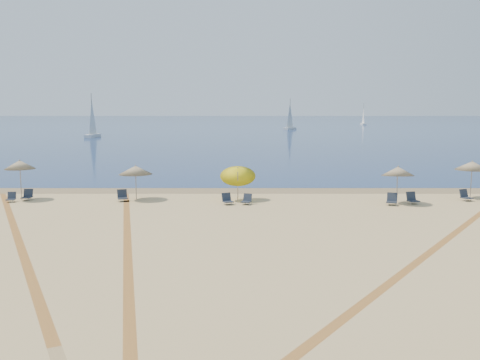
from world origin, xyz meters
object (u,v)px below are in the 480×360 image
object	(u,v)px
umbrella_5	(472,166)
sailboat_1	(92,124)
chair_3	(122,196)
sailboat_2	(290,120)
chair_8	(465,196)
chair_6	(392,200)
umbrella_1	(20,165)
chair_2	(28,195)
umbrella_4	(398,171)
umbrella_3	(238,172)
chair_1	(11,198)
chair_7	(412,199)
chair_4	(227,199)
chair_5	(247,200)
umbrella_2	(136,170)
sailboat_0	(363,118)

from	to	relation	value
umbrella_5	sailboat_1	xyz separation A→B (m)	(-45.33, 72.55, 0.57)
chair_3	sailboat_2	size ratio (longest dim) A/B	0.10
chair_3	chair_8	distance (m)	21.79
chair_6	sailboat_2	xyz separation A→B (m)	(4.84, 114.83, 2.32)
umbrella_1	chair_2	distance (m)	2.02
chair_3	sailboat_2	bearing A→B (deg)	59.57
umbrella_4	chair_3	xyz separation A→B (m)	(-17.16, 0.79, -1.68)
umbrella_3	umbrella_5	size ratio (longest dim) A/B	1.04
chair_1	umbrella_1	bearing A→B (deg)	65.36
umbrella_3	chair_7	distance (m)	10.91
chair_2	chair_4	world-z (taller)	chair_2
umbrella_3	sailboat_1	distance (m)	79.30
umbrella_5	sailboat_2	xyz separation A→B (m)	(-1.00, 112.43, 0.50)
umbrella_1	chair_1	size ratio (longest dim) A/B	3.96
umbrella_3	chair_3	world-z (taller)	umbrella_3
chair_4	sailboat_1	bearing A→B (deg)	87.09
chair_8	sailboat_2	distance (m)	113.38
umbrella_4	chair_8	size ratio (longest dim) A/B	2.72
umbrella_1	chair_5	xyz separation A→B (m)	(14.51, -1.71, -1.96)
chair_1	chair_2	bearing A→B (deg)	32.20
umbrella_4	chair_1	world-z (taller)	umbrella_4
sailboat_2	umbrella_3	bearing A→B (deg)	-67.17
umbrella_5	chair_4	size ratio (longest dim) A/B	2.96
umbrella_5	chair_5	world-z (taller)	umbrella_5
umbrella_1	umbrella_2	xyz separation A→B (m)	(7.41, -0.01, -0.34)
umbrella_5	chair_3	bearing A→B (deg)	-177.32
chair_2	sailboat_2	size ratio (longest dim) A/B	0.08
chair_4	sailboat_0	xyz separation A→B (m)	(46.23, 159.38, 2.10)
umbrella_3	chair_4	xyz separation A→B (m)	(-0.64, -1.40, -1.50)
chair_7	umbrella_5	bearing A→B (deg)	10.60
umbrella_1	chair_6	world-z (taller)	umbrella_1
chair_8	chair_7	bearing A→B (deg)	174.79
umbrella_4	chair_2	world-z (taller)	umbrella_4
umbrella_5	sailboat_2	distance (m)	112.44
umbrella_5	chair_8	xyz separation A→B (m)	(-0.73, -0.92, -1.83)
umbrella_3	sailboat_1	size ratio (longest dim) A/B	0.29
umbrella_5	umbrella_2	bearing A→B (deg)	-178.75
chair_2	chair_8	distance (m)	27.95
chair_2	chair_7	bearing A→B (deg)	-3.47
chair_4	sailboat_2	size ratio (longest dim) A/B	0.10
umbrella_1	chair_7	bearing A→B (deg)	-3.57
chair_2	chair_3	world-z (taller)	chair_3
chair_3	chair_5	xyz separation A→B (m)	(7.86, -1.12, -0.03)
umbrella_3	umbrella_4	xyz separation A→B (m)	(9.84, -1.04, 0.20)
chair_1	chair_8	distance (m)	28.71
umbrella_3	sailboat_0	xyz separation A→B (m)	(45.59, 157.98, 0.60)
umbrella_2	umbrella_1	bearing A→B (deg)	179.93
chair_8	sailboat_1	world-z (taller)	sailboat_1
umbrella_3	sailboat_2	size ratio (longest dim) A/B	0.29
chair_5	sailboat_2	world-z (taller)	sailboat_2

